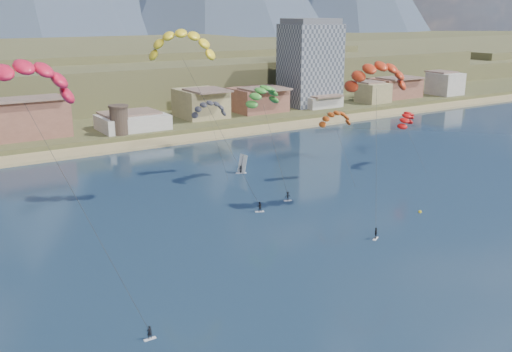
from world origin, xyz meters
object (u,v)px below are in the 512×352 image
at_px(kitesurfer_green, 263,93).
at_px(windsurfer, 242,167).
at_px(kitesurfer_red, 22,76).
at_px(apartment_tower, 310,63).
at_px(buoy, 420,212).
at_px(kitesurfer_orange, 377,72).
at_px(kitesurfer_yellow, 182,41).
at_px(watchtower, 119,120).

height_order(kitesurfer_green, windsurfer, kitesurfer_green).
distance_m(kitesurfer_green, windsurfer, 19.57).
xyz_separation_m(kitesurfer_red, windsurfer, (55.01, 45.47, -28.64)).
height_order(apartment_tower, kitesurfer_green, apartment_tower).
distance_m(kitesurfer_red, buoy, 75.62).
xyz_separation_m(kitesurfer_orange, buoy, (5.03, -8.29, -25.87)).
bearing_deg(kitesurfer_yellow, kitesurfer_red, -135.86).
relative_size(apartment_tower, buoy, 49.94).
bearing_deg(kitesurfer_yellow, buoy, -42.35).
distance_m(kitesurfer_red, kitesurfer_orange, 65.55).
xyz_separation_m(kitesurfer_yellow, kitesurfer_green, (20.81, 3.81, -11.88)).
distance_m(kitesurfer_yellow, windsurfer, 37.44).
bearing_deg(kitesurfer_orange, windsurfer, 105.52).
xyz_separation_m(kitesurfer_red, kitesurfer_green, (56.36, 38.30, -10.48)).
distance_m(kitesurfer_green, buoy, 41.78).
bearing_deg(kitesurfer_red, watchtower, 65.52).
distance_m(apartment_tower, kitesurfer_green, 96.47).
relative_size(watchtower, windsurfer, 1.96).
bearing_deg(windsurfer, apartment_tower, 42.73).
bearing_deg(apartment_tower, kitesurfer_green, -133.60).
height_order(apartment_tower, buoy, apartment_tower).
bearing_deg(kitesurfer_green, watchtower, 103.58).
relative_size(windsurfer, buoy, 6.85).
distance_m(kitesurfer_yellow, kitesurfer_green, 24.26).
height_order(apartment_tower, kitesurfer_orange, apartment_tower).
height_order(apartment_tower, watchtower, apartment_tower).
bearing_deg(watchtower, buoy, -73.69).
bearing_deg(kitesurfer_red, kitesurfer_yellow, 44.14).
bearing_deg(buoy, kitesurfer_green, 110.57).
distance_m(watchtower, kitesurfer_green, 58.95).
relative_size(apartment_tower, kitesurfer_orange, 1.03).
height_order(kitesurfer_red, kitesurfer_yellow, kitesurfer_yellow).
distance_m(kitesurfer_orange, kitesurfer_green, 28.25).
xyz_separation_m(watchtower, windsurfer, (12.14, -48.69, -4.98)).
relative_size(apartment_tower, kitesurfer_yellow, 0.89).
bearing_deg(watchtower, kitesurfer_orange, -75.37).
bearing_deg(kitesurfer_green, apartment_tower, 46.40).
bearing_deg(windsurfer, kitesurfer_orange, -74.48).
xyz_separation_m(apartment_tower, kitesurfer_green, (-66.51, -69.85, 1.73)).
bearing_deg(windsurfer, kitesurfer_yellow, -150.60).
bearing_deg(kitesurfer_yellow, kitesurfer_green, 10.37).
bearing_deg(kitesurfer_orange, kitesurfer_green, 106.82).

